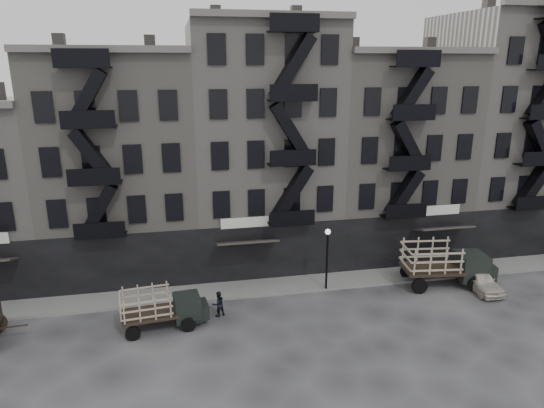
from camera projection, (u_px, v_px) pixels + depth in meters
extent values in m
plane|color=#38383A|center=(291.00, 314.00, 28.96)|extent=(140.00, 140.00, 0.00)
cube|color=slate|center=(278.00, 286.00, 32.47)|extent=(55.00, 2.50, 0.15)
cube|color=gray|center=(122.00, 164.00, 34.34)|extent=(10.00, 10.00, 15.00)
cube|color=black|center=(122.00, 263.00, 31.25)|extent=(10.00, 0.35, 4.00)
cube|color=#595651|center=(101.00, 49.00, 27.31)|extent=(10.00, 0.50, 0.40)
cube|color=#4C4744|center=(63.00, 44.00, 31.47)|extent=(0.70, 0.70, 1.20)
cube|color=#4C4744|center=(150.00, 44.00, 32.51)|extent=(0.70, 0.70, 1.20)
cube|color=gray|center=(261.00, 146.00, 35.94)|extent=(10.00, 10.00, 17.00)
cube|color=black|center=(274.00, 252.00, 33.14)|extent=(10.00, 0.35, 4.00)
cube|color=#595651|center=(275.00, 14.00, 28.62)|extent=(10.00, 0.50, 0.40)
cube|color=#4C4744|center=(216.00, 14.00, 32.78)|extent=(0.70, 0.70, 1.20)
cube|color=#4C4744|center=(295.00, 15.00, 33.82)|extent=(0.70, 0.70, 1.20)
cube|color=gray|center=(386.00, 154.00, 38.11)|extent=(10.00, 10.00, 15.00)
cube|color=black|center=(409.00, 241.00, 35.03)|extent=(10.00, 0.35, 4.00)
cube|color=#595651|center=(427.00, 50.00, 31.08)|extent=(10.00, 0.50, 0.40)
cube|color=#4C4744|center=(355.00, 46.00, 35.24)|extent=(0.70, 0.70, 1.20)
cube|color=#4C4744|center=(424.00, 46.00, 36.28)|extent=(0.70, 0.70, 1.20)
cube|color=gray|center=(501.00, 131.00, 39.57)|extent=(10.00, 10.00, 18.00)
cube|color=black|center=(531.00, 232.00, 36.91)|extent=(10.00, 0.35, 4.00)
cube|color=#4C4744|center=(483.00, 4.00, 36.27)|extent=(0.70, 0.70, 1.20)
cylinder|color=black|center=(327.00, 262.00, 31.40)|extent=(0.14, 0.14, 4.00)
sphere|color=silver|center=(328.00, 232.00, 30.80)|extent=(0.36, 0.36, 0.36)
cube|color=black|center=(150.00, 314.00, 27.10)|extent=(3.25, 2.12, 0.16)
cube|color=black|center=(187.00, 307.00, 27.67)|extent=(1.61, 1.77, 1.36)
cube|color=black|center=(201.00, 309.00, 27.99)|extent=(0.86, 1.42, 0.81)
cylinder|color=black|center=(188.00, 325.00, 27.00)|extent=(0.83, 0.28, 0.81)
cylinder|color=black|center=(184.00, 310.00, 28.65)|extent=(0.83, 0.28, 0.81)
cylinder|color=black|center=(133.00, 334.00, 26.14)|extent=(0.83, 0.28, 0.81)
cylinder|color=black|center=(132.00, 317.00, 27.80)|extent=(0.83, 0.28, 0.81)
cube|color=black|center=(433.00, 269.00, 32.39)|extent=(4.14, 2.76, 0.21)
cube|color=black|center=(471.00, 266.00, 32.54)|extent=(2.07, 2.27, 1.71)
cube|color=black|center=(485.00, 270.00, 32.70)|extent=(1.12, 1.81, 1.03)
cylinder|color=black|center=(476.00, 284.00, 31.67)|extent=(1.05, 0.38, 1.03)
cylinder|color=black|center=(460.00, 270.00, 33.85)|extent=(1.05, 0.38, 1.03)
cylinder|color=black|center=(420.00, 286.00, 31.41)|extent=(1.05, 0.38, 1.03)
cylinder|color=black|center=(408.00, 271.00, 33.59)|extent=(1.05, 0.38, 1.03)
imported|color=beige|center=(480.00, 280.00, 31.95)|extent=(1.58, 3.90, 1.33)
imported|color=black|center=(218.00, 304.00, 28.57)|extent=(0.93, 0.83, 1.56)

